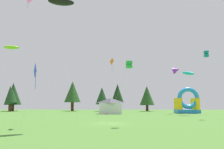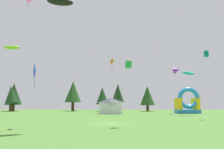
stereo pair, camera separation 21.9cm
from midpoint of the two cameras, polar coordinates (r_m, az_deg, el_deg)
ground_plane at (r=32.07m, az=-1.18°, el=-11.39°), size 120.00×120.00×0.00m
kite_blue_diamond at (r=28.53m, az=-17.47°, el=0.69°), size 1.12×2.69×6.81m
kite_orange_diamond at (r=50.65m, az=-0.03°, el=2.92°), size 0.87×3.36×11.64m
kite_green_box at (r=29.06m, az=3.80°, el=2.33°), size 3.15×1.09×7.62m
kite_purple_delta at (r=61.47m, az=14.76°, el=1.02°), size 3.37×4.79×11.52m
kite_lime_parafoil at (r=55.27m, az=-22.62°, el=5.89°), size 5.91×3.68×14.70m
kite_black_parafoil at (r=27.85m, az=-12.00°, el=16.33°), size 3.41×2.92×14.11m
kite_cyan_parafoil at (r=55.86m, az=17.33°, el=0.28°), size 3.87×4.76×9.79m
kite_teal_box at (r=45.45m, az=21.11°, el=4.50°), size 3.72×0.73×11.62m
kite_pink_diamond at (r=37.26m, az=-19.32°, el=16.17°), size 2.99×1.06×17.52m
inflatable_yellow_castle at (r=63.95m, az=17.17°, el=-6.62°), size 5.61×4.68×6.42m
festival_tent at (r=57.99m, az=-0.41°, el=-7.38°), size 5.20×3.79×3.72m
tree_row_1 at (r=82.03m, az=-22.27°, el=-4.26°), size 5.17×5.17×8.68m
tree_row_2 at (r=79.85m, az=-22.89°, el=-4.46°), size 3.15×3.15×7.75m
tree_row_3 at (r=80.02m, az=-22.58°, el=-4.43°), size 3.47×3.47×7.41m
tree_row_4 at (r=77.94m, az=-9.32°, el=-4.04°), size 5.16×5.16×9.38m
tree_row_5 at (r=75.15m, az=-2.47°, el=-5.04°), size 3.93×3.93×7.36m
tree_row_6 at (r=74.82m, az=1.22°, el=-4.40°), size 3.75×3.75×8.39m
tree_row_7 at (r=75.97m, az=8.12°, el=-4.93°), size 4.53×4.53×7.75m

